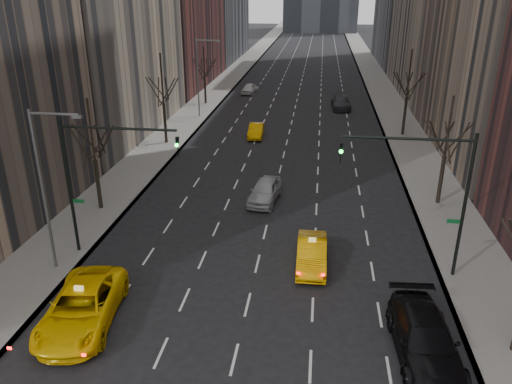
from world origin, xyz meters
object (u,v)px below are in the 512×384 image
(taxi_suv, at_px, (82,307))
(silver_sedan_ahead, at_px, (265,191))
(taxi_sedan, at_px, (312,254))
(parked_suv_black, at_px, (425,339))

(taxi_suv, xyz_separation_m, silver_sedan_ahead, (6.90, 15.44, -0.10))
(taxi_sedan, bearing_deg, parked_suv_black, -54.89)
(taxi_suv, bearing_deg, parked_suv_black, -8.06)
(taxi_suv, bearing_deg, taxi_sedan, 25.08)
(taxi_suv, relative_size, silver_sedan_ahead, 1.37)
(silver_sedan_ahead, height_order, parked_suv_black, parked_suv_black)
(silver_sedan_ahead, xyz_separation_m, parked_suv_black, (8.61, -15.72, 0.08))
(taxi_sedan, distance_m, silver_sedan_ahead, 9.54)
(silver_sedan_ahead, relative_size, parked_suv_black, 0.77)
(silver_sedan_ahead, bearing_deg, taxi_suv, -106.87)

